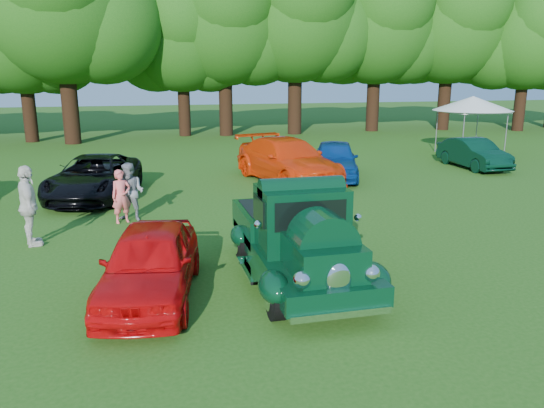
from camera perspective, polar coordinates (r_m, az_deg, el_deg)
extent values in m
plane|color=#235313|center=(11.17, -3.55, -7.43)|extent=(120.00, 120.00, 0.00)
cylinder|color=black|center=(9.05, 0.41, -10.05)|extent=(0.23, 0.78, 0.78)
cylinder|color=black|center=(9.59, 10.66, -8.86)|extent=(0.23, 0.78, 0.78)
cylinder|color=black|center=(11.77, -3.19, -4.28)|extent=(0.23, 0.78, 0.78)
cylinder|color=black|center=(12.20, 4.89, -3.65)|extent=(0.23, 0.78, 0.78)
cube|color=black|center=(10.62, 2.88, -5.44)|extent=(1.80, 4.72, 0.36)
cube|color=black|center=(9.21, 5.45, -5.81)|extent=(1.15, 1.52, 0.65)
cube|color=black|center=(10.26, 3.15, -1.60)|extent=(1.64, 1.21, 1.26)
cube|color=black|center=(9.67, 4.16, -1.23)|extent=(1.36, 0.06, 0.55)
cube|color=black|center=(11.84, 0.90, -1.86)|extent=(1.80, 2.15, 0.61)
cube|color=black|center=(11.77, 0.91, -0.49)|extent=(1.55, 1.89, 0.05)
ellipsoid|color=black|center=(8.96, 0.21, -8.90)|extent=(0.52, 0.90, 0.52)
ellipsoid|color=black|center=(9.53, 10.89, -7.74)|extent=(0.52, 0.90, 0.52)
ellipsoid|color=black|center=(11.71, -3.50, -3.42)|extent=(0.40, 0.76, 0.44)
ellipsoid|color=black|center=(12.16, 5.19, -2.78)|extent=(0.40, 0.76, 0.44)
ellipsoid|color=white|center=(8.56, 7.18, -8.31)|extent=(0.42, 0.13, 0.63)
sphere|color=white|center=(8.42, 3.24, -8.15)|extent=(0.29, 0.29, 0.29)
sphere|color=white|center=(8.82, 10.61, -7.33)|extent=(0.29, 0.29, 0.29)
cube|color=white|center=(8.63, 7.46, -11.66)|extent=(1.70, 0.12, 0.12)
cube|color=white|center=(12.97, -0.32, -2.38)|extent=(1.70, 0.12, 0.12)
imported|color=#C4080A|center=(10.05, -12.96, -6.15)|extent=(2.29, 4.19, 1.35)
imported|color=black|center=(18.57, -18.60, 2.77)|extent=(3.30, 5.38, 1.39)
imported|color=red|center=(20.22, 1.71, 4.71)|extent=(3.59, 6.03, 1.64)
imported|color=navy|center=(21.09, 6.77, 4.78)|extent=(3.09, 4.67, 1.48)
imported|color=black|center=(24.79, 20.87, 5.11)|extent=(1.36, 3.90, 1.28)
imported|color=#EE6262|center=(15.19, -15.89, 0.79)|extent=(0.63, 0.52, 1.49)
imported|color=gray|center=(15.34, -14.96, 1.26)|extent=(1.00, 0.92, 1.64)
imported|color=silver|center=(13.86, -24.72, -0.22)|extent=(0.77, 1.23, 1.96)
cube|color=silver|center=(28.87, 20.72, 9.31)|extent=(2.66, 2.66, 0.11)
cone|color=silver|center=(28.84, 20.79, 10.10)|extent=(3.90, 3.90, 0.71)
cylinder|color=slate|center=(27.31, 19.85, 6.82)|extent=(0.05, 0.05, 2.13)
cylinder|color=slate|center=(29.32, 17.27, 7.46)|extent=(0.05, 0.05, 2.13)
cylinder|color=slate|center=(28.70, 23.86, 6.77)|extent=(0.05, 0.05, 2.13)
cylinder|color=slate|center=(30.61, 21.14, 7.40)|extent=(0.05, 0.05, 2.13)
cylinder|color=black|center=(35.18, -24.66, 9.24)|extent=(0.77, 0.77, 3.87)
sphere|color=#12470F|center=(35.19, -25.42, 16.38)|extent=(7.07, 7.07, 7.07)
cylinder|color=black|center=(33.29, -20.92, 10.07)|extent=(0.93, 0.93, 4.65)
sphere|color=#12470F|center=(33.44, -21.75, 19.15)|extent=(8.51, 8.51, 8.51)
cylinder|color=black|center=(35.69, -9.43, 10.35)|extent=(0.77, 0.77, 3.87)
sphere|color=#12470F|center=(35.69, -9.72, 17.43)|extent=(7.08, 7.08, 7.08)
cylinder|color=black|center=(35.51, -5.00, 10.90)|extent=(0.88, 0.88, 4.41)
sphere|color=#12470F|center=(35.61, -5.18, 19.00)|extent=(8.06, 8.06, 8.06)
cylinder|color=black|center=(36.31, 2.46, 11.18)|extent=(0.93, 0.93, 4.63)
sphere|color=#12470F|center=(36.43, 2.56, 19.50)|extent=(8.46, 8.46, 8.46)
cylinder|color=black|center=(38.85, 10.81, 11.00)|extent=(0.89, 0.89, 4.44)
sphere|color=#12470F|center=(38.94, 11.16, 18.45)|extent=(8.12, 8.12, 8.12)
cylinder|color=black|center=(41.04, 18.04, 10.73)|extent=(0.89, 0.89, 4.46)
sphere|color=#12470F|center=(41.12, 18.59, 17.81)|extent=(8.16, 8.16, 8.16)
cylinder|color=black|center=(42.19, 25.13, 9.82)|extent=(0.79, 0.79, 3.93)
sphere|color=#12470F|center=(42.21, 25.78, 15.88)|extent=(7.19, 7.19, 7.19)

